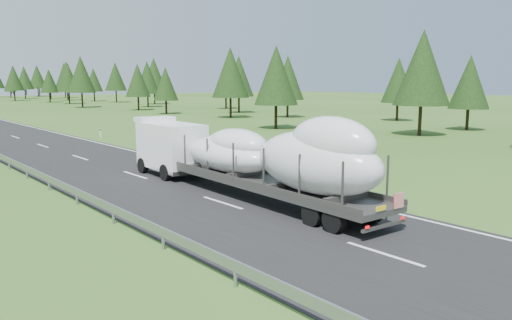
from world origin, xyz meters
TOP-DOWN VIEW (x-y plane):
  - ground at (0.00, 0.00)m, footprint 400.00×400.00m
  - tree_line_right at (38.97, 112.10)m, footprint 28.07×312.34m
  - boat_truck at (1.75, 0.21)m, footprint 3.07×18.31m

SIDE VIEW (x-z plane):
  - ground at x=0.00m, z-range 0.00..0.00m
  - boat_truck at x=1.75m, z-range -0.01..4.22m
  - tree_line_right at x=38.97m, z-range 0.65..12.91m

